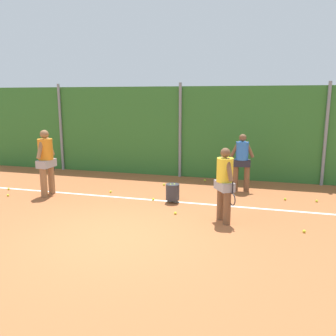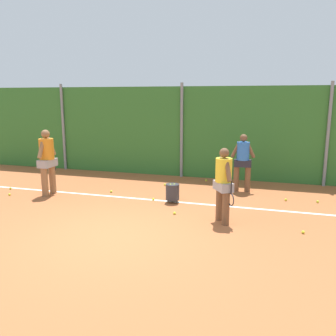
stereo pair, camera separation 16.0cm
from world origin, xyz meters
TOP-DOWN VIEW (x-y plane):
  - ground_plane at (0.00, 1.67)m, footprint 24.72×24.72m
  - hedge_fence_backdrop at (0.00, 5.70)m, footprint 16.07×0.25m
  - fence_post_left at (-4.63, 5.53)m, footprint 0.10×0.10m
  - fence_post_center at (0.00, 5.53)m, footprint 0.10×0.10m
  - fence_post_right at (4.63, 5.53)m, footprint 0.10×0.10m
  - court_baseline_paint at (0.00, 2.53)m, footprint 11.74×0.10m
  - player_foreground_near at (2.01, 1.34)m, footprint 0.54×0.65m
  - player_midcourt at (-3.06, 2.21)m, footprint 0.40×0.85m
  - player_backcourt_far at (2.20, 4.16)m, footprint 0.71×0.36m
  - ball_hopper at (0.54, 2.47)m, footprint 0.36×0.36m
  - tennis_ball_0 at (3.44, 3.47)m, footprint 0.07×0.07m
  - tennis_ball_1 at (3.70, 1.14)m, footprint 0.07×0.07m
  - tennis_ball_2 at (-0.02, 2.52)m, footprint 0.07×0.07m
  - tennis_ball_3 at (0.85, 1.55)m, footprint 0.07×0.07m
  - tennis_ball_4 at (-4.21, 3.94)m, footprint 0.07×0.07m
  - tennis_ball_5 at (-0.18, 4.13)m, footprint 0.07×0.07m
  - tennis_ball_6 at (0.97, 5.08)m, footprint 0.07×0.07m
  - tennis_ball_7 at (-4.09, 1.79)m, footprint 0.07×0.07m
  - tennis_ball_8 at (-4.55, 2.38)m, footprint 0.07×0.07m
  - tennis_ball_9 at (1.83, 4.71)m, footprint 0.07×0.07m
  - tennis_ball_10 at (-1.45, 2.91)m, footprint 0.07×0.07m
  - tennis_ball_11 at (0.23, 3.84)m, footprint 0.07×0.07m
  - tennis_ball_12 at (4.24, 3.52)m, footprint 0.07×0.07m

SIDE VIEW (x-z plane):
  - ground_plane at x=0.00m, z-range 0.00..0.00m
  - court_baseline_paint at x=0.00m, z-range 0.00..0.01m
  - tennis_ball_0 at x=3.44m, z-range 0.00..0.07m
  - tennis_ball_1 at x=3.70m, z-range 0.00..0.07m
  - tennis_ball_2 at x=-0.02m, z-range 0.00..0.07m
  - tennis_ball_3 at x=0.85m, z-range 0.00..0.07m
  - tennis_ball_4 at x=-4.21m, z-range 0.00..0.07m
  - tennis_ball_5 at x=-0.18m, z-range 0.00..0.07m
  - tennis_ball_6 at x=0.97m, z-range 0.00..0.07m
  - tennis_ball_7 at x=-4.09m, z-range 0.00..0.07m
  - tennis_ball_8 at x=-4.55m, z-range 0.00..0.07m
  - tennis_ball_9 at x=1.83m, z-range 0.00..0.07m
  - tennis_ball_10 at x=-1.45m, z-range 0.00..0.07m
  - tennis_ball_11 at x=0.23m, z-range 0.00..0.07m
  - tennis_ball_12 at x=4.24m, z-range 0.00..0.07m
  - ball_hopper at x=0.54m, z-range 0.03..0.55m
  - player_foreground_near at x=2.01m, z-range 0.10..1.78m
  - player_backcourt_far at x=2.20m, z-range 0.11..1.81m
  - player_midcourt at x=-3.06m, z-range 0.11..1.98m
  - hedge_fence_backdrop at x=0.00m, z-range 0.00..3.11m
  - fence_post_left at x=-4.63m, z-range 0.00..3.23m
  - fence_post_center at x=0.00m, z-range 0.00..3.23m
  - fence_post_right at x=4.63m, z-range 0.00..3.23m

